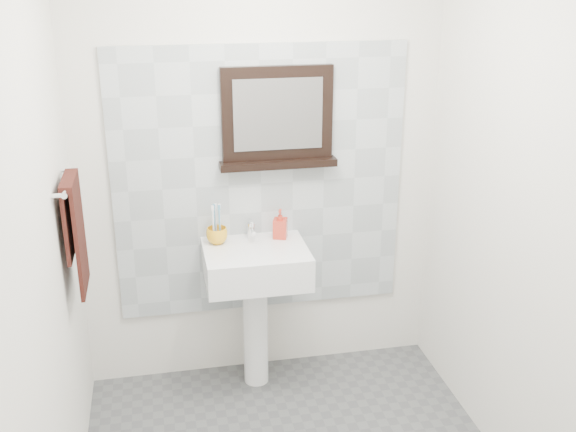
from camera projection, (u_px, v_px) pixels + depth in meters
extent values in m
cube|color=silver|center=(260.00, 165.00, 3.67)|extent=(2.00, 0.01, 2.50)
cube|color=silver|center=(404.00, 409.00, 1.65)|extent=(2.00, 0.01, 2.50)
cube|color=silver|center=(40.00, 261.00, 2.48)|extent=(0.01, 2.20, 2.50)
cube|color=silver|center=(535.00, 223.00, 2.85)|extent=(0.01, 2.20, 2.50)
cube|color=#ABB4B9|center=(261.00, 183.00, 3.70)|extent=(1.60, 0.02, 1.50)
cylinder|color=white|center=(256.00, 329.00, 3.81)|extent=(0.14, 0.14, 0.68)
cube|color=white|center=(256.00, 264.00, 3.61)|extent=(0.55, 0.44, 0.18)
cylinder|color=silver|center=(256.00, 253.00, 3.56)|extent=(0.32, 0.32, 0.02)
cylinder|color=#4C4C4F|center=(256.00, 251.00, 3.56)|extent=(0.04, 0.04, 0.00)
cylinder|color=silver|center=(251.00, 230.00, 3.70)|extent=(0.04, 0.04, 0.09)
cylinder|color=silver|center=(252.00, 230.00, 3.65)|extent=(0.02, 0.10, 0.02)
cube|color=silver|center=(251.00, 221.00, 3.69)|extent=(0.02, 0.07, 0.01)
imported|color=#F0AA1C|center=(217.00, 236.00, 3.63)|extent=(0.13, 0.13, 0.09)
cylinder|color=white|center=(213.00, 226.00, 3.60)|extent=(0.01, 0.01, 0.19)
cube|color=white|center=(213.00, 208.00, 3.56)|extent=(0.01, 0.01, 0.03)
cylinder|color=teal|center=(220.00, 226.00, 3.60)|extent=(0.01, 0.01, 0.19)
cube|color=teal|center=(219.00, 207.00, 3.57)|extent=(0.01, 0.01, 0.03)
cylinder|color=white|center=(216.00, 224.00, 3.62)|extent=(0.01, 0.01, 0.19)
cube|color=white|center=(215.00, 206.00, 3.59)|extent=(0.01, 0.01, 0.03)
cylinder|color=teal|center=(214.00, 225.00, 3.62)|extent=(0.01, 0.01, 0.19)
cube|color=teal|center=(214.00, 207.00, 3.58)|extent=(0.01, 0.01, 0.03)
cylinder|color=white|center=(220.00, 224.00, 3.62)|extent=(0.01, 0.01, 0.19)
cube|color=white|center=(219.00, 206.00, 3.58)|extent=(0.01, 0.01, 0.03)
imported|color=red|center=(280.00, 224.00, 3.69)|extent=(0.09, 0.09, 0.16)
cube|color=black|center=(277.00, 113.00, 3.56)|extent=(0.59, 0.06, 0.50)
cube|color=#99999E|center=(278.00, 114.00, 3.53)|extent=(0.48, 0.01, 0.38)
cube|color=black|center=(278.00, 163.00, 3.63)|extent=(0.63, 0.11, 0.04)
cylinder|color=silver|center=(69.00, 182.00, 3.01)|extent=(0.03, 0.40, 0.03)
cylinder|color=silver|center=(57.00, 196.00, 2.83)|extent=(0.05, 0.02, 0.02)
cylinder|color=silver|center=(66.00, 170.00, 3.18)|extent=(0.05, 0.02, 0.02)
cube|color=black|center=(80.00, 237.00, 3.11)|extent=(0.02, 0.30, 0.52)
cube|color=black|center=(69.00, 220.00, 3.07)|extent=(0.02, 0.30, 0.34)
cube|color=black|center=(69.00, 181.00, 3.01)|extent=(0.06, 0.30, 0.03)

